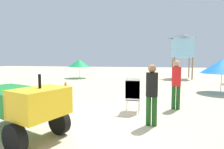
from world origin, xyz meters
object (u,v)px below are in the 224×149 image
Objects in this scene: lifeguard_near_left at (176,81)px; lifeguard_tower at (183,45)px; utility_cart at (18,103)px; beach_umbrella_left at (222,66)px; surfboard_pile at (45,95)px; traffic_cone_near at (66,86)px; beach_umbrella_far at (79,63)px; stacked_plastic_chairs at (133,92)px; lifeguard_far_right at (152,91)px.

lifeguard_tower is at bearing 80.41° from lifeguard_near_left.
beach_umbrella_left reaches higher than utility_cart.
surfboard_pile is 2.21m from traffic_cone_near.
utility_cart is 0.65× the size of lifeguard_tower.
beach_umbrella_left is 12.20m from beach_umbrella_far.
stacked_plastic_chairs is at bearing -132.69° from beach_umbrella_left.
lifeguard_near_left is 0.41× the size of lifeguard_tower.
stacked_plastic_chairs is at bearing -14.90° from surfboard_pile.
surfboard_pile is (-4.08, 1.09, -0.47)m from stacked_plastic_chairs.
lifeguard_far_right is at bearing 23.53° from utility_cart.
lifeguard_far_right is (3.07, 1.34, 0.18)m from utility_cart.
surfboard_pile is at bearing 114.85° from utility_cart.
beach_umbrella_far reaches higher than beach_umbrella_left.
lifeguard_tower is at bearing 10.31° from beach_umbrella_far.
traffic_cone_near is (-0.13, 2.21, 0.06)m from surfboard_pile.
lifeguard_near_left is (3.93, 3.21, 0.25)m from utility_cart.
lifeguard_tower reaches higher than utility_cart.
lifeguard_near_left is at bearing -24.01° from traffic_cone_near.
beach_umbrella_far is at bearing 151.42° from beach_umbrella_left.
lifeguard_tower is at bearing 74.38° from stacked_plastic_chairs.
utility_cart is 2.33× the size of stacked_plastic_chairs.
beach_umbrella_left reaches higher than surfboard_pile.
surfboard_pile is at bearing 165.10° from stacked_plastic_chairs.
stacked_plastic_chairs is 12.32m from beach_umbrella_far.
utility_cart is at bearing -72.92° from traffic_cone_near.
utility_cart is 1.30× the size of beach_umbrella_far.
beach_umbrella_left is (8.37, 3.56, 1.23)m from surfboard_pile.
beach_umbrella_left is 3.67× the size of traffic_cone_near.
lifeguard_far_right is at bearing -101.83° from lifeguard_tower.
beach_umbrella_far is (-7.05, 11.60, 0.51)m from lifeguard_far_right.
lifeguard_tower is (5.87, 14.73, 2.40)m from utility_cart.
beach_umbrella_far is at bearing 107.11° from utility_cart.
beach_umbrella_far is at bearing 121.50° from stacked_plastic_chairs.
lifeguard_near_left is at bearing 27.00° from stacked_plastic_chairs.
lifeguard_near_left reaches higher than stacked_plastic_chairs.
surfboard_pile is at bearing -86.70° from traffic_cone_near.
stacked_plastic_chairs reaches higher than traffic_cone_near.
beach_umbrella_far reaches higher than lifeguard_far_right.
beach_umbrella_left is at bearing -28.58° from beach_umbrella_far.
stacked_plastic_chairs is (2.44, 2.45, -0.09)m from utility_cart.
lifeguard_tower is at bearing 49.62° from traffic_cone_near.
traffic_cone_near is (-4.83, 4.41, -0.67)m from lifeguard_far_right.
utility_cart is at bearing -140.76° from lifeguard_near_left.
beach_umbrella_left is at bearing 54.25° from lifeguard_near_left.
lifeguard_tower reaches higher than surfboard_pile.
lifeguard_far_right is 6.58m from traffic_cone_near.
surfboard_pile is at bearing -75.99° from beach_umbrella_far.
stacked_plastic_chairs is 5.36m from traffic_cone_near.
lifeguard_tower is 7.26× the size of traffic_cone_near.
utility_cart is at bearing -65.15° from surfboard_pile.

